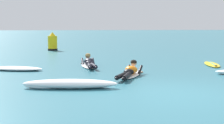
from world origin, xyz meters
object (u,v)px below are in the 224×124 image
Objects in this scene: surfer_far at (89,63)px; drifting_surfboard at (212,64)px; channel_marker_buoy at (53,43)px; surfer_near at (130,72)px.

surfer_far is 1.22× the size of drifting_surfboard.
drifting_surfboard is at bearing -48.92° from channel_marker_buoy.
channel_marker_buoy is at bearing 131.08° from drifting_surfboard.
drifting_surfboard is (5.05, 0.11, -0.10)m from surfer_far.
surfer_far is (-1.27, 2.64, -0.00)m from surfer_near.
surfer_near is at bearing -143.97° from drifting_surfboard.
drifting_surfboard is 1.83× the size of channel_marker_buoy.
channel_marker_buoy is (-2.10, 8.31, 0.33)m from surfer_far.
surfer_near reaches higher than drifting_surfboard.
surfer_far is 5.05m from drifting_surfboard.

